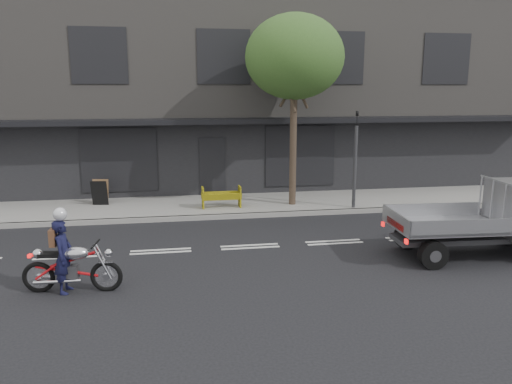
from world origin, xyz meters
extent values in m
plane|color=black|center=(0.00, 0.00, 0.00)|extent=(80.00, 80.00, 0.00)
cube|color=gray|center=(0.00, 4.70, 0.07)|extent=(32.00, 3.20, 0.15)
cube|color=gray|center=(0.00, 3.10, 0.07)|extent=(32.00, 0.20, 0.15)
cube|color=slate|center=(0.00, 11.30, 4.00)|extent=(26.00, 10.00, 8.00)
cylinder|color=#382B21|center=(2.20, 4.20, 2.00)|extent=(0.24, 0.24, 4.00)
ellipsoid|color=#2B4B1C|center=(2.20, 4.20, 5.30)|extent=(3.40, 3.40, 2.89)
cylinder|color=#2D2D30|center=(4.20, 3.35, 1.50)|extent=(0.12, 0.12, 3.00)
imported|color=black|center=(4.20, 3.35, 3.25)|extent=(0.08, 0.10, 0.50)
torus|color=black|center=(-4.89, -2.30, 0.33)|extent=(0.70, 0.18, 0.69)
torus|color=black|center=(-3.48, -2.47, 0.33)|extent=(0.70, 0.18, 0.69)
cube|color=#2D2D30|center=(-4.24, -2.38, 0.44)|extent=(0.38, 0.28, 0.28)
ellipsoid|color=silver|center=(-4.08, -2.40, 0.85)|extent=(0.59, 0.38, 0.28)
cube|color=black|center=(-4.57, -2.34, 0.83)|extent=(0.57, 0.30, 0.09)
cylinder|color=black|center=(-3.67, -2.45, 1.05)|extent=(0.11, 0.61, 0.04)
imported|color=black|center=(-4.34, -2.39, 0.79)|extent=(0.45, 0.62, 1.58)
cylinder|color=black|center=(4.08, -2.38, 0.34)|extent=(0.70, 0.29, 0.69)
cylinder|color=black|center=(4.16, -0.85, 0.34)|extent=(0.70, 0.29, 0.69)
cylinder|color=black|center=(7.05, -1.01, 0.34)|extent=(0.70, 0.29, 0.69)
cube|color=#2D2D30|center=(5.56, -1.70, 0.50)|extent=(4.21, 1.13, 0.13)
cube|color=#A9AAAE|center=(4.79, -1.65, 0.83)|extent=(2.81, 1.91, 0.09)
camera|label=1|loc=(-1.99, -12.89, 4.26)|focal=35.00mm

